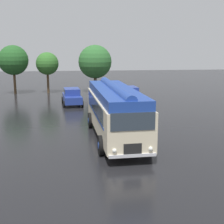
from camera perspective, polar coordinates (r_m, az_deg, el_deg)
ground_plane at (r=19.53m, az=3.19°, el=-5.37°), size 120.00×120.00×0.00m
vintage_bus at (r=19.76m, az=0.54°, el=0.52°), size 3.18×10.22×3.49m
car_near_left at (r=31.95m, az=-7.33°, el=2.85°), size 2.24×4.34×1.66m
car_mid_left at (r=32.51m, az=-1.60°, el=3.09°), size 2.24×4.34×1.66m
car_mid_right at (r=33.09m, az=3.24°, el=3.23°), size 2.20×4.32×1.66m
tree_far_left at (r=40.85m, az=-17.70°, el=8.99°), size 3.67×3.67×6.01m
tree_left_of_centre at (r=40.50m, az=-11.88°, el=8.57°), size 2.84×2.84×5.15m
tree_centre at (r=40.25m, az=-3.08°, el=9.10°), size 4.25×4.25×6.05m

